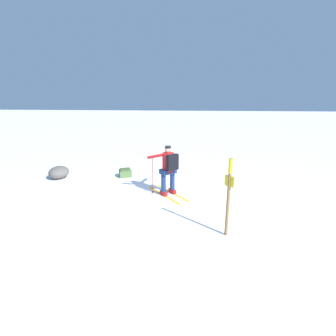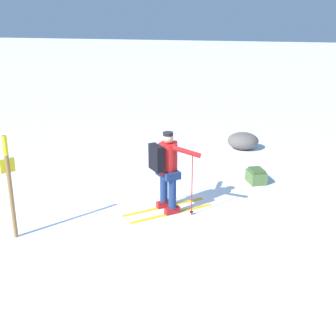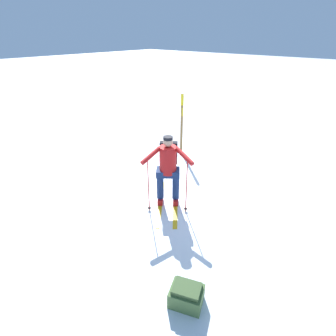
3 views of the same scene
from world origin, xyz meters
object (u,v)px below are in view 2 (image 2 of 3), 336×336
(dropped_backpack, at_px, (256,176))
(rock_boulder, at_px, (243,141))
(skier, at_px, (167,167))
(trail_marker, at_px, (9,179))

(dropped_backpack, bearing_deg, rock_boulder, -81.44)
(skier, xyz_separation_m, dropped_backpack, (-1.70, -1.82, -0.76))
(skier, bearing_deg, trail_marker, 32.52)
(dropped_backpack, height_order, rock_boulder, rock_boulder)
(skier, height_order, trail_marker, trail_marker)
(skier, height_order, dropped_backpack, skier)
(skier, height_order, rock_boulder, skier)
(skier, xyz_separation_m, trail_marker, (2.39, 1.52, 0.17))
(trail_marker, distance_m, rock_boulder, 6.97)
(skier, bearing_deg, dropped_backpack, -133.11)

